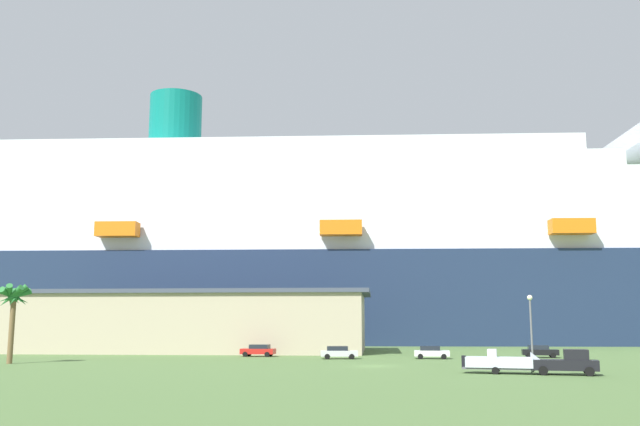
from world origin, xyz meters
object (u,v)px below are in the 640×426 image
(small_boat_on_trailer, at_px, (508,363))
(parked_car_red_hatchback, at_px, (258,350))
(pickup_truck, at_px, (567,363))
(parked_car_silver_sedan, at_px, (339,352))
(street_lamp, at_px, (531,319))
(cruise_ship, at_px, (344,262))
(palm_tree, at_px, (14,301))
(parked_car_black_coupe, at_px, (540,351))
(parked_car_white_van, at_px, (431,352))

(small_boat_on_trailer, relative_size, parked_car_red_hatchback, 1.71)
(pickup_truck, height_order, parked_car_silver_sedan, pickup_truck)
(street_lamp, bearing_deg, cruise_ship, 105.87)
(palm_tree, xyz_separation_m, street_lamp, (56.68, -1.22, -2.00))
(parked_car_black_coupe, relative_size, parked_car_silver_sedan, 1.00)
(small_boat_on_trailer, relative_size, parked_car_silver_sedan, 1.71)
(small_boat_on_trailer, height_order, street_lamp, street_lamp)
(pickup_truck, bearing_deg, street_lamp, 89.19)
(parked_car_silver_sedan, distance_m, parked_car_white_van, 11.56)
(cruise_ship, distance_m, pickup_truck, 87.86)
(parked_car_white_van, bearing_deg, cruise_ship, 100.97)
(pickup_truck, height_order, palm_tree, palm_tree)
(cruise_ship, xyz_separation_m, parked_car_red_hatchback, (-10.94, -53.81, -16.38))
(pickup_truck, distance_m, parked_car_white_van, 26.96)
(street_lamp, height_order, parked_car_black_coupe, street_lamp)
(parked_car_black_coupe, xyz_separation_m, parked_car_white_van, (-14.29, -3.60, -0.00))
(small_boat_on_trailer, xyz_separation_m, parked_car_white_van, (-4.01, 24.23, -0.13))
(parked_car_black_coupe, bearing_deg, cruise_ship, 115.02)
(parked_car_black_coupe, height_order, parked_car_silver_sedan, same)
(pickup_truck, xyz_separation_m, parked_car_silver_sedan, (-20.41, 24.68, -0.21))
(small_boat_on_trailer, height_order, palm_tree, palm_tree)
(cruise_ship, xyz_separation_m, palm_tree, (-36.29, -70.49, -10.35))
(small_boat_on_trailer, xyz_separation_m, parked_car_black_coupe, (10.29, 27.83, -0.13))
(cruise_ship, relative_size, parked_car_red_hatchback, 61.74)
(parked_car_red_hatchback, bearing_deg, cruise_ship, 78.51)
(pickup_truck, distance_m, parked_car_black_coupe, 29.56)
(cruise_ship, relative_size, parked_car_silver_sedan, 61.91)
(street_lamp, xyz_separation_m, parked_car_silver_sedan, (-20.59, 12.43, -4.03))
(palm_tree, height_order, street_lamp, palm_tree)
(small_boat_on_trailer, xyz_separation_m, street_lamp, (5.05, 11.02, 3.90))
(pickup_truck, distance_m, small_boat_on_trailer, 5.03)
(cruise_ship, bearing_deg, palm_tree, -117.24)
(parked_car_silver_sedan, relative_size, parked_car_red_hatchback, 1.00)
(cruise_ship, xyz_separation_m, pickup_truck, (20.22, -83.96, -16.18))
(cruise_ship, distance_m, palm_tree, 79.96)
(small_boat_on_trailer, xyz_separation_m, parked_car_red_hatchback, (-26.28, 28.92, -0.13))
(cruise_ship, height_order, palm_tree, cruise_ship)
(street_lamp, bearing_deg, small_boat_on_trailer, -114.63)
(parked_car_red_hatchback, bearing_deg, palm_tree, -146.65)
(palm_tree, bearing_deg, small_boat_on_trailer, -13.34)
(cruise_ship, xyz_separation_m, small_boat_on_trailer, (15.34, -82.73, -16.26))
(street_lamp, bearing_deg, parked_car_silver_sedan, 148.87)
(parked_car_silver_sedan, bearing_deg, palm_tree, -162.74)
(parked_car_black_coupe, bearing_deg, small_boat_on_trailer, -110.28)
(pickup_truck, relative_size, parked_car_black_coupe, 1.26)
(cruise_ship, relative_size, small_boat_on_trailer, 36.19)
(parked_car_white_van, bearing_deg, parked_car_red_hatchback, 168.11)
(parked_car_silver_sedan, bearing_deg, cruise_ship, 89.81)
(street_lamp, distance_m, parked_car_red_hatchback, 36.31)
(palm_tree, distance_m, parked_car_red_hatchback, 30.94)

